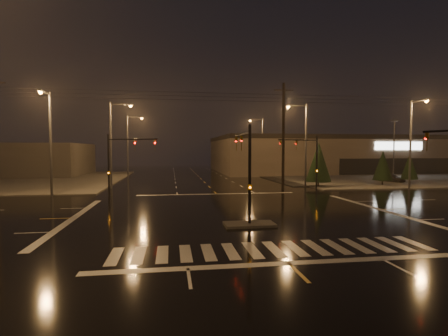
{
  "coord_description": "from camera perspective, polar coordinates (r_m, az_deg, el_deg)",
  "views": [
    {
      "loc": [
        -4.61,
        -24.11,
        4.52
      ],
      "look_at": [
        -0.24,
        4.49,
        3.0
      ],
      "focal_mm": 28.0,
      "sensor_mm": 36.0,
      "label": 1
    }
  ],
  "objects": [
    {
      "name": "ground",
      "position": [
        24.96,
        2.13,
        -7.43
      ],
      "size": [
        140.0,
        140.0,
        0.0
      ],
      "primitive_type": "plane",
      "color": "black",
      "rests_on": "ground"
    },
    {
      "name": "sidewalk_ne",
      "position": [
        64.38,
        23.87,
        -1.23
      ],
      "size": [
        36.0,
        36.0,
        0.12
      ],
      "primitive_type": "cube",
      "color": "#45433D",
      "rests_on": "ground"
    },
    {
      "name": "median_island",
      "position": [
        21.1,
        4.19,
        -9.16
      ],
      "size": [
        3.0,
        1.6,
        0.15
      ],
      "primitive_type": "cube",
      "color": "#45433D",
      "rests_on": "ground"
    },
    {
      "name": "crosswalk",
      "position": [
        16.43,
        8.17,
        -12.97
      ],
      "size": [
        15.0,
        2.6,
        0.01
      ],
      "primitive_type": "cube",
      "color": "beige",
      "rests_on": "ground"
    },
    {
      "name": "stop_bar_near",
      "position": [
        14.61,
        10.52,
        -15.04
      ],
      "size": [
        16.0,
        0.5,
        0.01
      ],
      "primitive_type": "cube",
      "color": "beige",
      "rests_on": "ground"
    },
    {
      "name": "stop_bar_far",
      "position": [
        35.7,
        -1.19,
        -4.26
      ],
      "size": [
        16.0,
        0.5,
        0.01
      ],
      "primitive_type": "cube",
      "color": "beige",
      "rests_on": "ground"
    },
    {
      "name": "parking_lot",
      "position": [
        65.61,
        28.5,
        -1.28
      ],
      "size": [
        50.0,
        24.0,
        0.08
      ],
      "primitive_type": "cube",
      "color": "black",
      "rests_on": "ground"
    },
    {
      "name": "retail_building",
      "position": [
        80.52,
        20.81,
        2.32
      ],
      "size": [
        60.2,
        28.3,
        7.2
      ],
      "color": "brown",
      "rests_on": "ground"
    },
    {
      "name": "signal_mast_median",
      "position": [
        21.55,
        3.67,
        0.96
      ],
      "size": [
        0.25,
        4.59,
        6.0
      ],
      "color": "black",
      "rests_on": "ground"
    },
    {
      "name": "signal_mast_ne",
      "position": [
        37.04,
        13.72,
        1.79
      ],
      "size": [
        4.84,
        1.86,
        6.0
      ],
      "color": "black",
      "rests_on": "ground"
    },
    {
      "name": "signal_mast_nw",
      "position": [
        34.6,
        -16.81,
        1.67
      ],
      "size": [
        4.84,
        1.86,
        6.0
      ],
      "color": "black",
      "rests_on": "ground"
    },
    {
      "name": "streetlight_1",
      "position": [
        42.64,
        -17.6,
        4.59
      ],
      "size": [
        2.77,
        0.32,
        10.0
      ],
      "color": "#38383A",
      "rests_on": "ground"
    },
    {
      "name": "streetlight_2",
      "position": [
        58.5,
        -15.17,
        4.16
      ],
      "size": [
        2.77,
        0.32,
        10.0
      ],
      "color": "#38383A",
      "rests_on": "ground"
    },
    {
      "name": "streetlight_3",
      "position": [
        43.13,
        12.85,
        4.63
      ],
      "size": [
        2.77,
        0.32,
        10.0
      ],
      "color": "#38383A",
      "rests_on": "ground"
    },
    {
      "name": "streetlight_4",
      "position": [
        62.16,
        6.06,
        4.17
      ],
      "size": [
        2.77,
        0.32,
        10.0
      ],
      "color": "#38383A",
      "rests_on": "ground"
    },
    {
      "name": "streetlight_5",
      "position": [
        37.11,
        -26.64,
        4.67
      ],
      "size": [
        0.32,
        2.77,
        10.0
      ],
      "color": "#38383A",
      "rests_on": "ground"
    },
    {
      "name": "streetlight_6",
      "position": [
        44.22,
        28.41,
        4.31
      ],
      "size": [
        0.32,
        2.77,
        10.0
      ],
      "color": "#38383A",
      "rests_on": "ground"
    },
    {
      "name": "utility_pole_1",
      "position": [
        40.17,
        9.66,
        5.26
      ],
      "size": [
        2.2,
        0.32,
        12.0
      ],
      "color": "black",
      "rests_on": "ground"
    },
    {
      "name": "conifer_0",
      "position": [
        43.44,
        15.19,
        0.97
      ],
      "size": [
        3.02,
        3.02,
        5.42
      ],
      "color": "black",
      "rests_on": "ground"
    },
    {
      "name": "conifer_1",
      "position": [
        48.14,
        24.5,
        0.4
      ],
      "size": [
        2.38,
        2.38,
        4.42
      ],
      "color": "black",
      "rests_on": "ground"
    },
    {
      "name": "conifer_2",
      "position": [
        51.23,
        28.03,
        0.23
      ],
      "size": [
        2.12,
        2.12,
        4.02
      ],
      "color": "black",
      "rests_on": "ground"
    },
    {
      "name": "car_parked",
      "position": [
        53.44,
        25.55,
        -1.45
      ],
      "size": [
        3.03,
        4.08,
        1.29
      ],
      "primitive_type": "imported",
      "rotation": [
        0.0,
        0.0,
        0.45
      ],
      "color": "black",
      "rests_on": "ground"
    }
  ]
}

